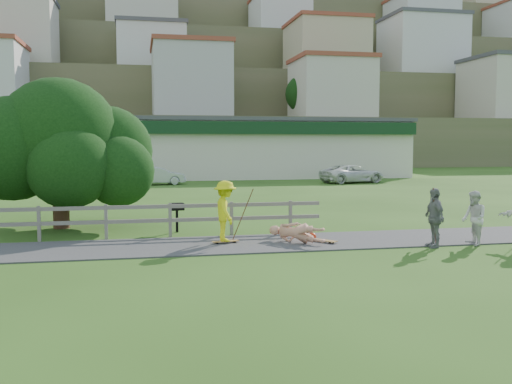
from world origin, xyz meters
TOP-DOWN VIEW (x-y plane):
  - ground at (0.00, 0.00)m, footprint 260.00×260.00m
  - path at (0.00, 1.50)m, footprint 34.00×3.00m
  - fence at (-4.62, 3.30)m, footprint 15.05×0.10m
  - strip_mall at (4.00, 34.94)m, footprint 32.50×10.75m
  - hillside at (0.00, 91.31)m, footprint 220.00×67.00m
  - skater_rider at (-0.45, 1.66)m, footprint 0.75×1.22m
  - skater_fallen at (1.66, 1.31)m, footprint 1.65×1.54m
  - spectator_a at (6.72, -0.00)m, footprint 0.73×0.87m
  - spectator_b at (5.42, -0.04)m, footprint 0.46×1.03m
  - car_silver at (-1.72, 26.26)m, footprint 4.14×2.20m
  - car_white at (12.76, 25.43)m, footprint 5.32×3.37m
  - tree at (-5.69, 6.04)m, footprint 6.82×6.82m
  - bbq at (-1.72, 4.27)m, footprint 0.50×0.40m
  - longboard_rider at (-0.45, 1.66)m, footprint 0.83×0.33m
  - longboard_fallen at (2.46, 1.21)m, footprint 0.74×0.88m
  - helmet at (2.26, 1.66)m, footprint 0.26×0.26m
  - pole_rider at (0.15, 2.06)m, footprint 0.03×0.03m
  - pole_spec_left at (5.39, -0.11)m, footprint 0.03×0.03m

SIDE VIEW (x-z plane):
  - ground at x=0.00m, z-range 0.00..0.00m
  - path at x=0.00m, z-range 0.00..0.04m
  - longboard_rider at x=-0.45m, z-range 0.00..0.09m
  - longboard_fallen at x=2.46m, z-range 0.00..0.10m
  - helmet at x=2.26m, z-range 0.00..0.26m
  - skater_fallen at x=1.66m, z-range 0.00..0.66m
  - bbq at x=-1.72m, z-range 0.00..1.00m
  - car_silver at x=-1.72m, z-range 0.00..1.30m
  - car_white at x=12.76m, z-range 0.00..1.37m
  - fence at x=-4.62m, z-range 0.17..1.27m
  - spectator_a at x=6.72m, z-range 0.00..1.63m
  - spectator_b at x=5.42m, z-range 0.00..1.73m
  - pole_spec_left at x=5.39m, z-range 0.00..1.76m
  - pole_rider at x=0.15m, z-range 0.00..1.76m
  - skater_rider at x=-0.45m, z-range 0.00..1.82m
  - tree at x=-5.69m, z-range 0.00..4.09m
  - strip_mall at x=4.00m, z-range 0.03..5.13m
  - hillside at x=0.00m, z-range -9.34..38.16m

